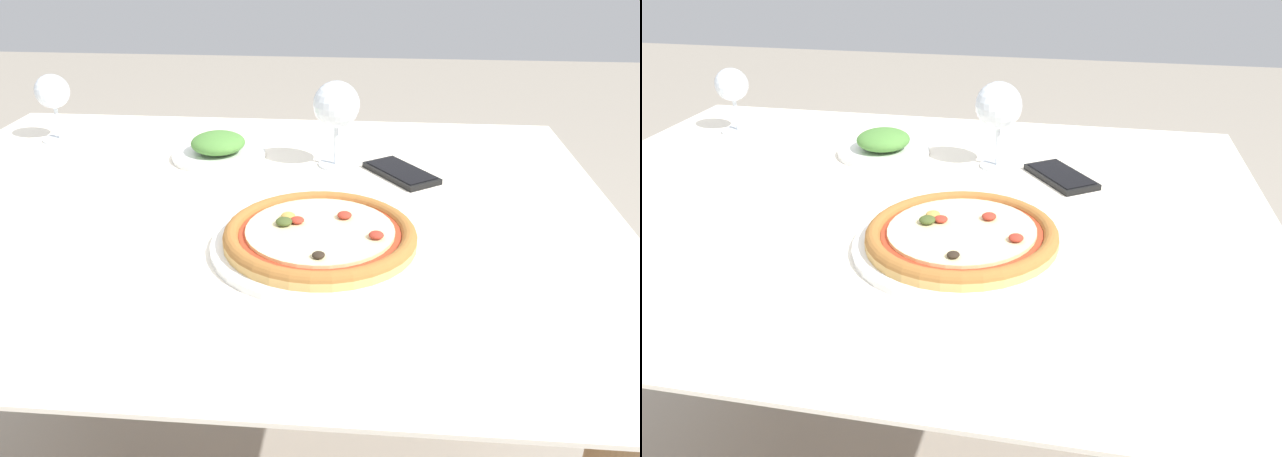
# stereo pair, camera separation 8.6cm
# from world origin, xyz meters

# --- Properties ---
(dining_table) EXTENTS (1.21, 0.97, 0.74)m
(dining_table) POSITION_xyz_m (0.00, 0.00, 0.65)
(dining_table) COLOR #997047
(dining_table) RESTS_ON ground_plane
(pizza_plate) EXTENTS (0.31, 0.31, 0.04)m
(pizza_plate) POSITION_xyz_m (0.14, -0.14, 0.75)
(pizza_plate) COLOR white
(pizza_plate) RESTS_ON dining_table
(wine_glass_far_left) EXTENTS (0.08, 0.08, 0.16)m
(wine_glass_far_left) POSITION_xyz_m (0.15, 0.19, 0.85)
(wine_glass_far_left) COLOR silver
(wine_glass_far_left) RESTS_ON dining_table
(wine_glass_far_right) EXTENTS (0.07, 0.07, 0.14)m
(wine_glass_far_right) POSITION_xyz_m (-0.44, 0.29, 0.83)
(wine_glass_far_right) COLOR silver
(wine_glass_far_right) RESTS_ON dining_table
(cell_phone) EXTENTS (0.14, 0.16, 0.01)m
(cell_phone) POSITION_xyz_m (0.27, 0.15, 0.74)
(cell_phone) COLOR black
(cell_phone) RESTS_ON dining_table
(side_plate) EXTENTS (0.18, 0.18, 0.05)m
(side_plate) POSITION_xyz_m (-0.08, 0.22, 0.76)
(side_plate) COLOR white
(side_plate) RESTS_ON dining_table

